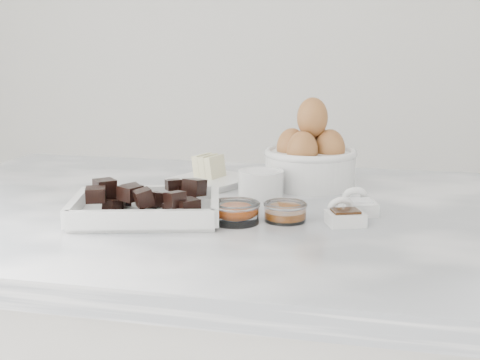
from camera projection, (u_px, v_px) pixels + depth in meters
name	position (u px, v px, depth m)	size (l,w,h in m)	color
marble_slab	(225.00, 217.00, 1.14)	(1.20, 0.80, 0.04)	white
chocolate_dish	(146.00, 203.00, 1.05)	(0.27, 0.23, 0.06)	white
butter_plate	(213.00, 175.00, 1.30)	(0.18, 0.18, 0.06)	white
sugar_ramekin	(261.00, 183.00, 1.20)	(0.08, 0.08, 0.05)	white
egg_bowl	(310.00, 158.00, 1.28)	(0.18, 0.18, 0.17)	white
honey_bowl	(285.00, 211.00, 1.04)	(0.07, 0.07, 0.03)	white
zest_bowl	(236.00, 212.00, 1.03)	(0.08, 0.08, 0.03)	white
vanilla_spoon	(344.00, 215.00, 1.02)	(0.07, 0.08, 0.04)	white
salt_spoon	(357.00, 205.00, 1.09)	(0.07, 0.08, 0.04)	white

